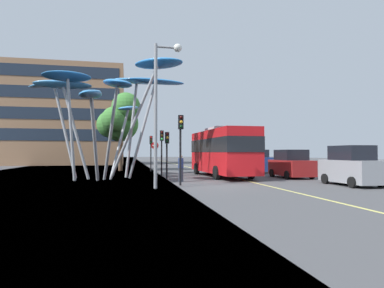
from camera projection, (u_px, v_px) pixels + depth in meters
The scene contains 16 objects.
ground at pixel (207, 187), 18.52m from camera, with size 120.00×240.00×0.10m.
red_bus at pixel (222, 150), 25.68m from camera, with size 3.02×9.96×3.80m.
leaf_sculpture at pixel (107, 90), 23.30m from camera, with size 11.80×11.36×8.13m.
traffic_light_kerb_near at pixel (181, 135), 18.79m from camera, with size 0.28×0.42×3.99m.
traffic_light_kerb_far at pixel (167, 145), 23.07m from camera, with size 0.28×0.42×3.30m.
traffic_light_island_mid at pixel (162, 143), 25.69m from camera, with size 0.28×0.42×3.58m.
traffic_light_opposite at pixel (151, 146), 32.65m from camera, with size 0.28×0.42×3.50m.
car_parked_near at pixel (352, 167), 18.75m from camera, with size 1.95×3.88×2.26m.
car_parked_mid at pixel (291, 165), 24.39m from camera, with size 2.08×3.92×2.07m.
car_parked_far at pixel (255, 162), 31.10m from camera, with size 2.07×4.30×2.13m.
car_side_street at pixel (235, 160), 38.14m from camera, with size 1.95×4.27×2.04m.
street_lamp at pixel (162, 96), 17.36m from camera, with size 1.48×0.44×7.66m.
tree_pavement_near at pixel (119, 120), 34.48m from camera, with size 4.46×5.11×7.94m.
pedestrian at pixel (181, 168), 21.09m from camera, with size 0.34×0.34×1.72m.
no_entry_sign at pixel (155, 153), 27.09m from camera, with size 0.60×0.12×2.74m.
backdrop_building at pixel (63, 116), 52.24m from camera, with size 18.86×10.86×15.12m.
Camera 1 is at (-5.11, -18.05, 1.88)m, focal length 30.96 mm.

